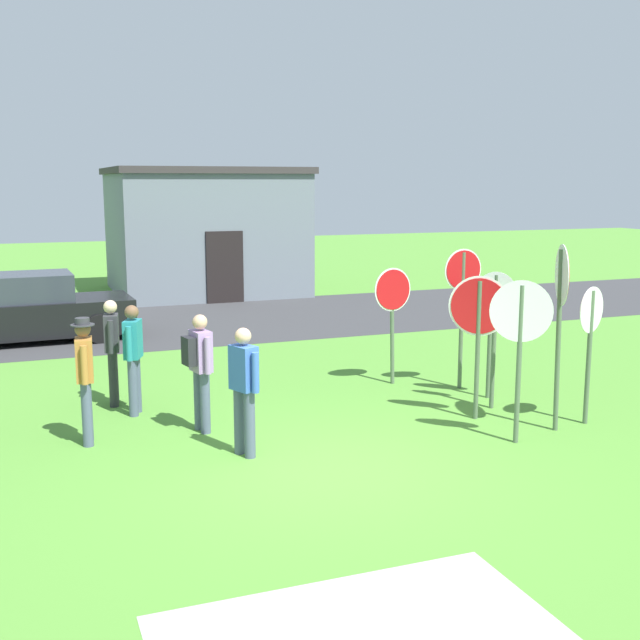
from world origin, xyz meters
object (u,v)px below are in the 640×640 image
stop_sign_leaning_right (520,332)px  person_in_dark_shirt (200,364)px  stop_sign_far_back (462,294)px  person_on_left (244,385)px  stop_sign_center_cluster (393,305)px  person_in_teal (112,347)px  stop_sign_nearest (561,303)px  parked_car_on_street (29,310)px  stop_sign_leaning_left (590,332)px  stop_sign_rear_right (495,318)px  person_in_blue (85,373)px  person_with_sunhat (133,353)px  stop_sign_tallest (490,319)px  stop_sign_rear_left (479,321)px

stop_sign_leaning_right → person_in_dark_shirt: stop_sign_leaning_right is taller
stop_sign_far_back → person_on_left: stop_sign_far_back is taller
stop_sign_center_cluster → stop_sign_far_back: stop_sign_far_back is taller
stop_sign_center_cluster → person_in_teal: (-4.74, 0.34, -0.44)m
stop_sign_nearest → stop_sign_far_back: stop_sign_nearest is taller
parked_car_on_street → person_in_teal: (1.16, -5.96, 0.26)m
stop_sign_leaning_left → stop_sign_rear_right: bearing=124.8°
stop_sign_rear_right → person_in_blue: stop_sign_rear_right is taller
person_in_dark_shirt → person_in_blue: (-1.55, 0.02, 0.00)m
stop_sign_far_back → person_with_sunhat: stop_sign_far_back is taller
person_in_blue → stop_sign_tallest: bearing=0.4°
stop_sign_tallest → person_in_dark_shirt: (-4.81, -0.07, -0.34)m
stop_sign_nearest → stop_sign_rear_left: size_ratio=1.23×
stop_sign_nearest → stop_sign_center_cluster: stop_sign_nearest is taller
stop_sign_center_cluster → stop_sign_tallest: size_ratio=1.06×
stop_sign_rear_right → stop_sign_tallest: 0.59m
stop_sign_center_cluster → stop_sign_far_back: size_ratio=0.85×
stop_sign_leaning_left → stop_sign_tallest: size_ratio=1.05×
person_with_sunhat → stop_sign_leaning_left: bearing=-24.9°
stop_sign_leaning_right → stop_sign_rear_left: bearing=86.9°
parked_car_on_street → stop_sign_leaning_right: 11.54m
stop_sign_rear_right → person_in_dark_shirt: (-4.54, 0.45, -0.45)m
stop_sign_rear_left → person_in_dark_shirt: stop_sign_rear_left is taller
person_in_blue → stop_sign_nearest: bearing=-15.7°
person_in_blue → stop_sign_rear_left: bearing=-9.2°
stop_sign_nearest → stop_sign_tallest: stop_sign_nearest is taller
stop_sign_nearest → stop_sign_center_cluster: bearing=107.2°
person_with_sunhat → stop_sign_rear_right: bearing=-17.3°
stop_sign_far_back → person_in_blue: size_ratio=1.38×
stop_sign_rear_left → stop_sign_center_cluster: size_ratio=1.06×
parked_car_on_street → person_in_blue: bearing=-85.5°
person_in_dark_shirt → person_in_blue: size_ratio=0.97×
stop_sign_center_cluster → person_on_left: bearing=-141.9°
person_in_blue → person_in_dark_shirt: bearing=-0.9°
parked_car_on_street → person_in_blue: 7.79m
stop_sign_leaning_right → person_in_teal: 6.26m
stop_sign_tallest → person_in_blue: stop_sign_tallest is taller
parked_car_on_street → stop_sign_nearest: bearing=-54.1°
stop_sign_leaning_left → person_in_blue: size_ratio=1.17×
stop_sign_nearest → person_in_dark_shirt: stop_sign_nearest is taller
stop_sign_far_back → person_with_sunhat: (-5.45, 0.42, -0.68)m
stop_sign_leaning_right → stop_sign_nearest: bearing=16.5°
parked_car_on_street → stop_sign_rear_right: bearing=-50.9°
stop_sign_leaning_left → stop_sign_rear_right: size_ratio=0.94×
stop_sign_leaning_left → stop_sign_tallest: bearing=108.2°
stop_sign_leaning_right → person_in_dark_shirt: size_ratio=1.32×
person_in_dark_shirt → person_on_left: 1.23m
stop_sign_rear_left → stop_sign_rear_right: bearing=37.0°
parked_car_on_street → person_in_blue: (0.61, -7.76, 0.30)m
stop_sign_tallest → stop_sign_nearest: bearing=-92.0°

